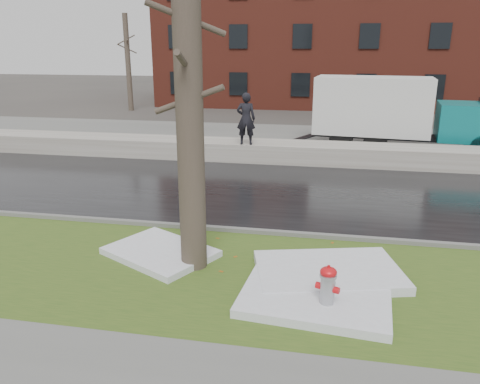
% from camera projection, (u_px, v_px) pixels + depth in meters
% --- Properties ---
extents(ground, '(120.00, 120.00, 0.00)m').
position_uv_depth(ground, '(239.00, 251.00, 10.52)').
color(ground, '#47423D').
rests_on(ground, ground).
extents(verge, '(60.00, 4.50, 0.04)m').
position_uv_depth(verge, '(227.00, 276.00, 9.34)').
color(verge, '#314D19').
rests_on(verge, ground).
extents(road, '(60.00, 7.00, 0.03)m').
position_uv_depth(road, '(266.00, 191.00, 14.74)').
color(road, black).
rests_on(road, ground).
extents(parking_lot, '(60.00, 9.00, 0.03)m').
position_uv_depth(parking_lot, '(289.00, 140.00, 22.71)').
color(parking_lot, slate).
rests_on(parking_lot, ground).
extents(curb, '(60.00, 0.15, 0.14)m').
position_uv_depth(curb, '(246.00, 231.00, 11.44)').
color(curb, slate).
rests_on(curb, ground).
extents(snowbank, '(60.00, 1.60, 0.75)m').
position_uv_depth(snowbank, '(280.00, 152.00, 18.57)').
color(snowbank, '#B0ABA1').
rests_on(snowbank, ground).
extents(brick_building, '(26.00, 12.00, 10.00)m').
position_uv_depth(brick_building, '(335.00, 38.00, 36.80)').
color(brick_building, maroon).
rests_on(brick_building, ground).
extents(bg_tree_left, '(1.40, 1.62, 6.50)m').
position_uv_depth(bg_tree_left, '(128.00, 62.00, 32.27)').
color(bg_tree_left, brown).
rests_on(bg_tree_left, ground).
extents(bg_tree_center, '(1.40, 1.62, 6.50)m').
position_uv_depth(bg_tree_center, '(225.00, 61.00, 34.96)').
color(bg_tree_center, brown).
rests_on(bg_tree_center, ground).
extents(fire_hydrant, '(0.43, 0.40, 0.87)m').
position_uv_depth(fire_hydrant, '(328.00, 287.00, 7.93)').
color(fire_hydrant, '#9EA0A6').
rests_on(fire_hydrant, verge).
extents(tree, '(1.38, 1.65, 6.63)m').
position_uv_depth(tree, '(189.00, 103.00, 8.74)').
color(tree, brown).
rests_on(tree, verge).
extents(box_truck, '(9.48, 2.99, 3.13)m').
position_uv_depth(box_truck, '(395.00, 112.00, 20.28)').
color(box_truck, black).
rests_on(box_truck, ground).
extents(worker, '(0.76, 0.53, 1.98)m').
position_uv_depth(worker, '(246.00, 119.00, 17.83)').
color(worker, black).
rests_on(worker, snowbank).
extents(snow_patch_near, '(2.77, 2.23, 0.16)m').
position_uv_depth(snow_patch_near, '(315.00, 296.00, 8.39)').
color(snow_patch_near, silver).
rests_on(snow_patch_near, verge).
extents(snow_patch_far, '(2.70, 2.45, 0.14)m').
position_uv_depth(snow_patch_far, '(160.00, 252.00, 10.19)').
color(snow_patch_far, silver).
rests_on(snow_patch_far, verge).
extents(snow_patch_side, '(3.16, 2.43, 0.18)m').
position_uv_depth(snow_patch_side, '(328.00, 272.00, 9.27)').
color(snow_patch_side, silver).
rests_on(snow_patch_side, verge).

